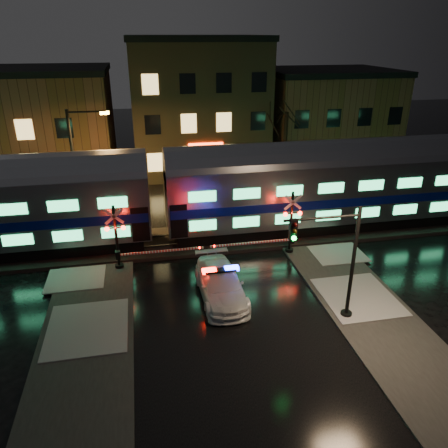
{
  "coord_description": "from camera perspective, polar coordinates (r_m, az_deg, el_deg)",
  "views": [
    {
      "loc": [
        -3.59,
        -19.8,
        12.18
      ],
      "look_at": [
        0.78,
        2.5,
        2.2
      ],
      "focal_mm": 35.0,
      "sensor_mm": 36.0,
      "label": 1
    }
  ],
  "objects": [
    {
      "name": "ground",
      "position": [
        23.52,
        -0.69,
        -7.48
      ],
      "size": [
        120.0,
        120.0,
        0.0
      ],
      "primitive_type": "plane",
      "color": "black",
      "rests_on": "ground"
    },
    {
      "name": "ballast",
      "position": [
        27.81,
        -2.56,
        -2.02
      ],
      "size": [
        90.0,
        4.2,
        0.24
      ],
      "primitive_type": "cube",
      "color": "black",
      "rests_on": "ground"
    },
    {
      "name": "sidewalk_left",
      "position": [
        18.59,
        -18.19,
        -18.42
      ],
      "size": [
        4.0,
        20.0,
        0.12
      ],
      "primitive_type": "cube",
      "color": "#2D2D2D",
      "rests_on": "ground"
    },
    {
      "name": "sidewalk_right",
      "position": [
        20.95,
        20.84,
        -13.44
      ],
      "size": [
        4.0,
        20.0,
        0.12
      ],
      "primitive_type": "cube",
      "color": "#2D2D2D",
      "rests_on": "ground"
    },
    {
      "name": "building_left",
      "position": [
        43.53,
        -23.89,
        11.58
      ],
      "size": [
        14.0,
        10.0,
        9.0
      ],
      "primitive_type": "cube",
      "color": "brown",
      "rests_on": "ground"
    },
    {
      "name": "building_mid",
      "position": [
        43.15,
        -3.64,
        15.09
      ],
      "size": [
        12.0,
        11.0,
        11.5
      ],
      "primitive_type": "cube",
      "color": "brown",
      "rests_on": "ground"
    },
    {
      "name": "building_right",
      "position": [
        46.43,
        13.06,
        13.28
      ],
      "size": [
        12.0,
        10.0,
        8.5
      ],
      "primitive_type": "cube",
      "color": "brown",
      "rests_on": "ground"
    },
    {
      "name": "train",
      "position": [
        26.32,
        -8.74,
        3.91
      ],
      "size": [
        51.0,
        3.12,
        5.92
      ],
      "color": "black",
      "rests_on": "ballast"
    },
    {
      "name": "police_car",
      "position": [
        21.83,
        -0.46,
        -7.84
      ],
      "size": [
        2.19,
        5.18,
        1.66
      ],
      "rotation": [
        0.0,
        0.0,
        0.02
      ],
      "color": "white",
      "rests_on": "ground"
    },
    {
      "name": "crossing_signal_right",
      "position": [
        25.77,
        8.01,
        -0.76
      ],
      "size": [
        5.5,
        0.64,
        3.89
      ],
      "color": "black",
      "rests_on": "ground"
    },
    {
      "name": "crossing_signal_left",
      "position": [
        24.55,
        -12.96,
        -2.56
      ],
      "size": [
        5.37,
        0.64,
        3.8
      ],
      "color": "black",
      "rests_on": "ground"
    },
    {
      "name": "traffic_light",
      "position": [
        19.69,
        14.31,
        -5.06
      ],
      "size": [
        3.58,
        0.67,
        5.54
      ],
      "rotation": [
        0.0,
        0.0,
        -0.18
      ],
      "color": "black",
      "rests_on": "ground"
    },
    {
      "name": "streetlight",
      "position": [
        30.06,
        -18.52,
        7.75
      ],
      "size": [
        2.63,
        0.28,
        7.87
      ],
      "color": "black",
      "rests_on": "ground"
    }
  ]
}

